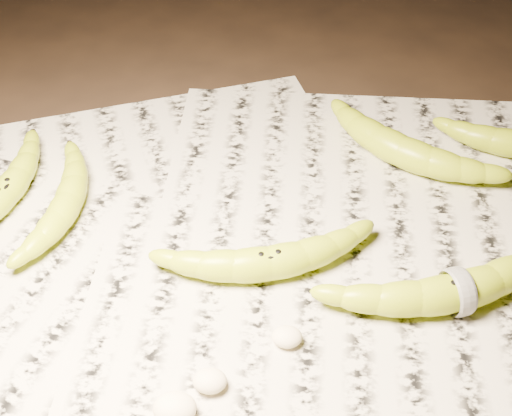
{
  "coord_description": "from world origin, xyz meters",
  "views": [
    {
      "loc": [
        0.03,
        -0.53,
        0.57
      ],
      "look_at": [
        0.02,
        0.02,
        0.05
      ],
      "focal_mm": 50.0,
      "sensor_mm": 36.0,
      "label": 1
    }
  ],
  "objects_px": {
    "banana_left_a": "(3,192)",
    "banana_left_b": "(67,200)",
    "banana_taped": "(458,289)",
    "banana_center": "(269,261)",
    "banana_upper_a": "(402,148)"
  },
  "relations": [
    {
      "from": "banana_left_a",
      "to": "banana_left_b",
      "type": "bearing_deg",
      "value": -80.54
    },
    {
      "from": "banana_left_a",
      "to": "banana_taped",
      "type": "height_order",
      "value": "banana_taped"
    },
    {
      "from": "banana_left_a",
      "to": "banana_left_b",
      "type": "relative_size",
      "value": 1.11
    },
    {
      "from": "banana_center",
      "to": "banana_left_a",
      "type": "bearing_deg",
      "value": 149.48
    },
    {
      "from": "banana_center",
      "to": "banana_taped",
      "type": "height_order",
      "value": "banana_taped"
    },
    {
      "from": "banana_left_a",
      "to": "banana_taped",
      "type": "xyz_separation_m",
      "value": [
        0.49,
        -0.13,
        0.0
      ]
    },
    {
      "from": "banana_left_a",
      "to": "banana_upper_a",
      "type": "xyz_separation_m",
      "value": [
        0.46,
        0.09,
        0.0
      ]
    },
    {
      "from": "banana_left_b",
      "to": "banana_taped",
      "type": "height_order",
      "value": "banana_taped"
    },
    {
      "from": "banana_left_a",
      "to": "banana_upper_a",
      "type": "distance_m",
      "value": 0.47
    },
    {
      "from": "banana_left_a",
      "to": "banana_center",
      "type": "bearing_deg",
      "value": -90.34
    },
    {
      "from": "banana_left_b",
      "to": "banana_taped",
      "type": "bearing_deg",
      "value": -100.8
    },
    {
      "from": "banana_left_b",
      "to": "banana_upper_a",
      "type": "bearing_deg",
      "value": -70.07
    },
    {
      "from": "banana_left_a",
      "to": "banana_taped",
      "type": "relative_size",
      "value": 0.8
    },
    {
      "from": "banana_left_a",
      "to": "banana_center",
      "type": "distance_m",
      "value": 0.32
    },
    {
      "from": "banana_center",
      "to": "banana_taped",
      "type": "relative_size",
      "value": 0.85
    }
  ]
}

